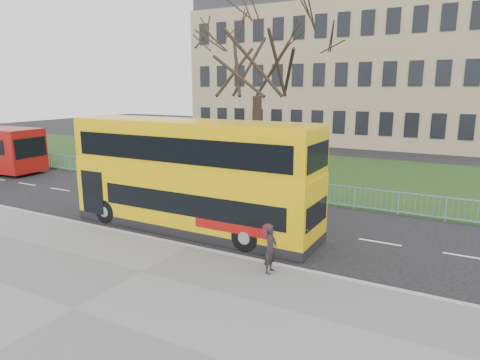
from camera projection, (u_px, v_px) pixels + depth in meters
ground at (212, 236)px, 17.02m from camera, size 120.00×120.00×0.00m
pavement at (75, 311)px, 11.22m from camera, size 80.00×10.50×0.12m
kerb at (189, 247)px, 15.68m from camera, size 80.00×0.20×0.14m
grass_verge at (324, 173)px, 29.28m from camera, size 80.00×15.40×0.08m
guard_railing at (279, 189)px, 22.56m from camera, size 40.00×0.12×1.10m
bare_tree at (257, 79)px, 25.67m from camera, size 8.68×8.68×12.40m
civic_building at (340, 76)px, 47.89m from camera, size 30.00×15.00×14.00m
yellow_bus at (192, 173)px, 17.39m from camera, size 10.64×2.59×4.46m
pedestrian at (270, 249)px, 13.26m from camera, size 0.39×0.58×1.56m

